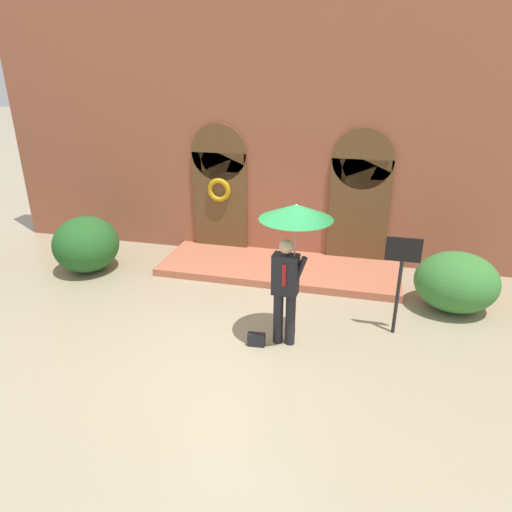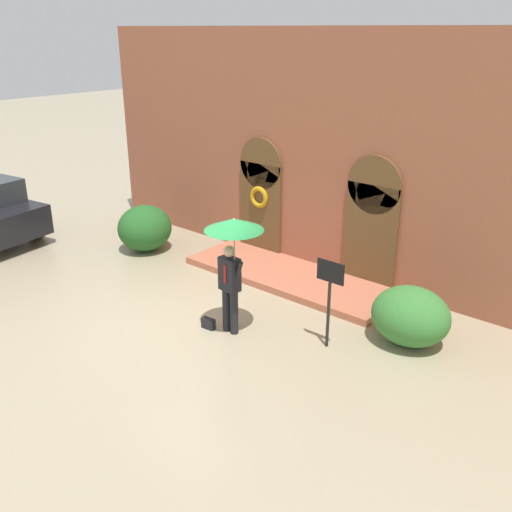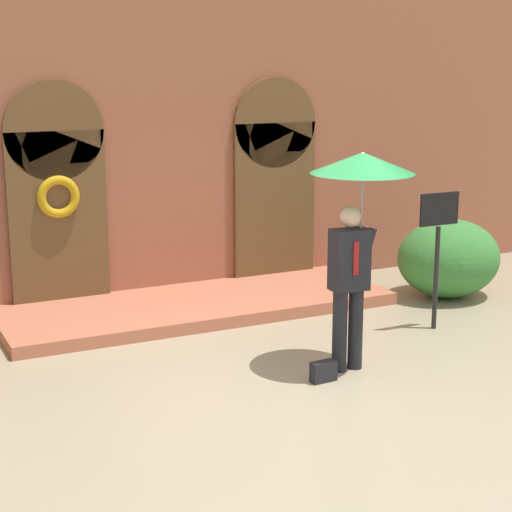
{
  "view_description": "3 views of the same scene",
  "coord_description": "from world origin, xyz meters",
  "px_view_note": "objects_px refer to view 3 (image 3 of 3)",
  "views": [
    {
      "loc": [
        1.75,
        -6.01,
        4.2
      ],
      "look_at": [
        -0.06,
        1.2,
        1.11
      ],
      "focal_mm": 32.0,
      "sensor_mm": 36.0,
      "label": 1
    },
    {
      "loc": [
        7.39,
        -6.89,
        5.56
      ],
      "look_at": [
        0.38,
        1.39,
        1.2
      ],
      "focal_mm": 40.0,
      "sensor_mm": 36.0,
      "label": 2
    },
    {
      "loc": [
        -4.12,
        -7.17,
        3.31
      ],
      "look_at": [
        0.28,
        1.82,
        0.99
      ],
      "focal_mm": 60.0,
      "sensor_mm": 36.0,
      "label": 3
    }
  ],
  "objects_px": {
    "person_with_umbrella": "(359,195)",
    "shrub_right": "(449,258)",
    "sign_post": "(438,238)",
    "handbag": "(323,371)"
  },
  "relations": [
    {
      "from": "sign_post",
      "to": "shrub_right",
      "type": "relative_size",
      "value": 1.15
    },
    {
      "from": "sign_post",
      "to": "shrub_right",
      "type": "xyz_separation_m",
      "value": [
        1.09,
        1.12,
        -0.61
      ]
    },
    {
      "from": "person_with_umbrella",
      "to": "shrub_right",
      "type": "relative_size",
      "value": 1.58
    },
    {
      "from": "handbag",
      "to": "shrub_right",
      "type": "distance_m",
      "value": 3.89
    },
    {
      "from": "person_with_umbrella",
      "to": "shrub_right",
      "type": "height_order",
      "value": "person_with_umbrella"
    },
    {
      "from": "handbag",
      "to": "sign_post",
      "type": "bearing_deg",
      "value": 19.91
    },
    {
      "from": "person_with_umbrella",
      "to": "handbag",
      "type": "distance_m",
      "value": 1.88
    },
    {
      "from": "shrub_right",
      "to": "person_with_umbrella",
      "type": "bearing_deg",
      "value": -145.62
    },
    {
      "from": "sign_post",
      "to": "shrub_right",
      "type": "distance_m",
      "value": 1.68
    },
    {
      "from": "person_with_umbrella",
      "to": "sign_post",
      "type": "bearing_deg",
      "value": 24.56
    }
  ]
}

